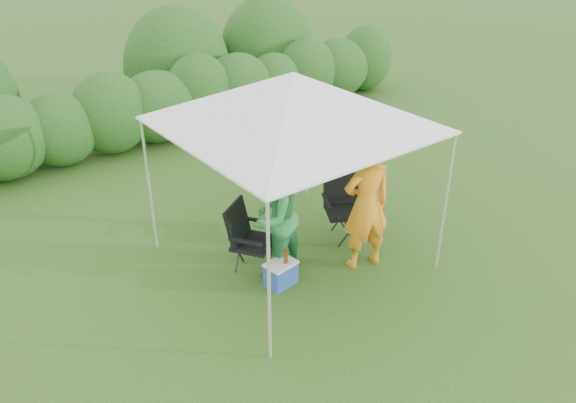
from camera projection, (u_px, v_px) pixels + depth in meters
ground at (314, 272)px, 8.13m from camera, size 70.00×70.00×0.00m
hedge at (138, 109)px, 11.98m from camera, size 15.22×1.53×1.80m
canopy at (293, 100)px, 7.31m from camera, size 3.10×3.10×2.83m
chair_right at (344, 201)px, 8.77m from camera, size 0.84×0.82×1.08m
chair_left at (247, 234)px, 7.94m from camera, size 0.82×0.81×1.04m
man at (367, 205)px, 7.86m from camera, size 0.82×0.65×1.97m
woman at (274, 216)px, 7.75m from camera, size 1.07×0.96×1.81m
cooler at (281, 273)px, 7.80m from camera, size 0.46×0.36×0.36m
bottle at (286, 255)px, 7.66m from camera, size 0.06×0.06×0.24m
lawn_toy at (329, 133)px, 12.65m from camera, size 0.55×0.46×0.27m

